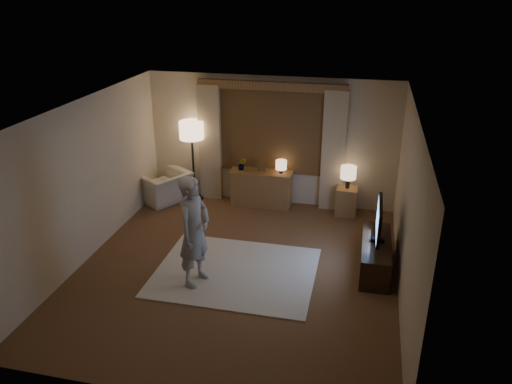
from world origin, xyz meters
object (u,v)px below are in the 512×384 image
(side_table, at_px, (346,201))
(sideboard, at_px, (261,189))
(tv_stand, at_px, (375,255))
(armchair, at_px, (165,187))
(person, at_px, (194,231))

(side_table, bearing_deg, sideboard, 178.33)
(side_table, distance_m, tv_stand, 2.03)
(sideboard, distance_m, armchair, 2.02)
(sideboard, xyz_separation_m, tv_stand, (2.29, -2.00, -0.10))
(side_table, xyz_separation_m, tv_stand, (0.58, -1.95, -0.03))
(armchair, xyz_separation_m, person, (1.65, -2.78, 0.57))
(armchair, xyz_separation_m, tv_stand, (4.30, -1.77, -0.06))
(armchair, relative_size, person, 0.55)
(person, bearing_deg, sideboard, 7.74)
(tv_stand, bearing_deg, person, -159.30)
(sideboard, distance_m, person, 3.07)
(armchair, height_order, person, person)
(armchair, bearing_deg, person, 62.20)
(sideboard, relative_size, armchair, 1.26)
(side_table, relative_size, person, 0.32)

